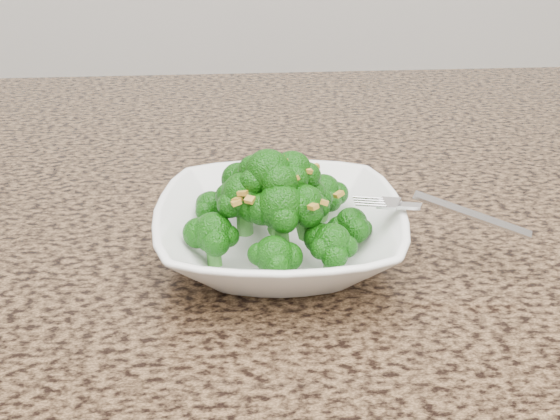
{
  "coord_description": "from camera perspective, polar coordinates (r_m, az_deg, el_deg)",
  "views": [
    {
      "loc": [
        0.01,
        -0.33,
        1.22
      ],
      "look_at": [
        0.05,
        0.21,
        0.95
      ],
      "focal_mm": 45.0,
      "sensor_mm": 36.0,
      "label": 1
    }
  ],
  "objects": [
    {
      "name": "fork",
      "position": [
        0.6,
        10.8,
        0.33
      ],
      "size": [
        0.16,
        0.1,
        0.01
      ],
      "primitive_type": null,
      "rotation": [
        0.0,
        0.0,
        -0.43
      ],
      "color": "silver",
      "rests_on": "bowl"
    },
    {
      "name": "garlic_topping",
      "position": [
        0.58,
        0.0,
        6.5
      ],
      "size": [
        0.12,
        0.12,
        0.01
      ],
      "primitive_type": null,
      "color": "#B2892B",
      "rests_on": "broccoli_pile"
    },
    {
      "name": "broccoli_pile",
      "position": [
        0.59,
        0.0,
        3.19
      ],
      "size": [
        0.19,
        0.19,
        0.07
      ],
      "primitive_type": null,
      "color": "#105209",
      "rests_on": "bowl"
    },
    {
      "name": "granite_counter",
      "position": [
        0.72,
        -4.42,
        -1.56
      ],
      "size": [
        1.64,
        1.04,
        0.03
      ],
      "primitive_type": "cube",
      "color": "brown",
      "rests_on": "cabinet"
    },
    {
      "name": "bowl",
      "position": [
        0.62,
        0.0,
        -1.92
      ],
      "size": [
        0.23,
        0.23,
        0.05
      ],
      "primitive_type": "imported",
      "rotation": [
        0.0,
        0.0,
        -0.04
      ],
      "color": "white",
      "rests_on": "granite_counter"
    }
  ]
}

